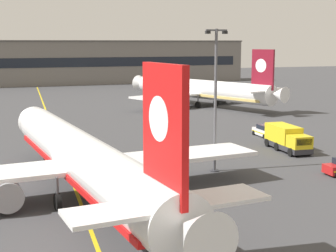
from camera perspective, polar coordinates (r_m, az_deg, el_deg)
The scene contains 8 objects.
ground_plane at distance 34.72m, azimuth -5.08°, elevation -12.10°, with size 400.00×400.00×0.00m, color #3D3D3F.
taxiway_centreline at distance 63.11m, azimuth -12.08°, elevation -2.44°, with size 0.30×180.00×0.01m, color yellow.
airliner_foreground at distance 41.65m, azimuth -9.55°, elevation -3.69°, with size 32.31×41.52×11.65m.
airliner_background at distance 102.36m, azimuth 3.73°, elevation 4.11°, with size 31.26×39.38×11.54m.
apron_lamp_post at distance 49.67m, azimuth 5.36°, elevation 3.12°, with size 2.24×0.90×14.01m.
service_car_second at distance 70.30m, azimuth 10.86°, elevation -0.56°, with size 2.13×4.27×1.79m.
service_truck_baggage_yellow at distance 61.71m, azimuth 13.25°, elevation -1.35°, with size 3.15×7.76×2.90m.
terminal_building at distance 158.08m, azimuth -17.57°, elevation 6.77°, with size 148.69×12.40×13.41m.
Camera 1 is at (-8.11, -31.29, 12.68)m, focal length 54.10 mm.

